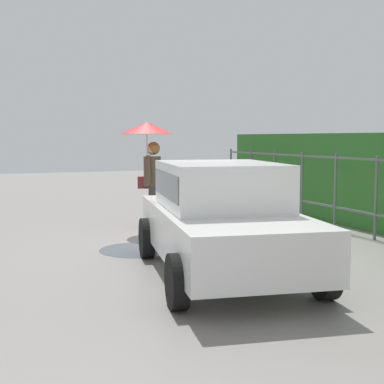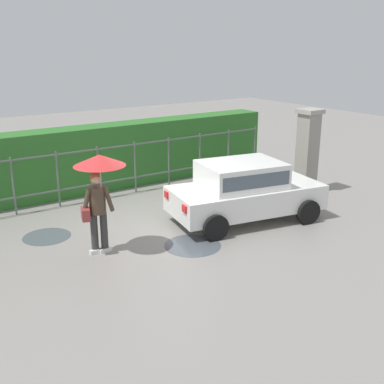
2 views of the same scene
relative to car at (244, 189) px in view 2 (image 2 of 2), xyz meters
The scene contains 8 objects.
ground_plane 2.22m from the car, 158.78° to the left, with size 40.00×40.00×0.00m, color gray.
car is the anchor object (origin of this frame).
pedestrian 3.76m from the car, behind, with size 1.04×1.04×2.11m.
gate_pillar 3.17m from the car, 15.02° to the left, with size 0.60×0.60×2.42m.
fence_section 3.93m from the car, 115.48° to the left, with size 10.34×0.05×1.50m.
hedge_row 4.76m from the car, 110.84° to the left, with size 11.29×0.90×1.90m, color #2D6B28.
puddle_near 2.15m from the car, 162.94° to the right, with size 1.24×1.24×0.00m, color #4C545B.
puddle_far 4.75m from the car, 159.06° to the left, with size 1.07×1.07×0.00m, color #4C545B.
Camera 2 is at (-5.30, -9.18, 4.21)m, focal length 44.52 mm.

